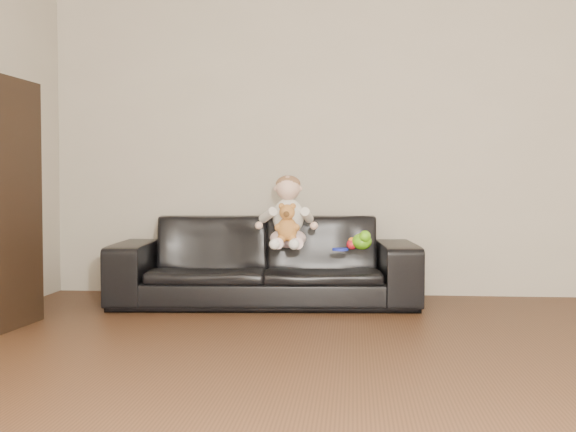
# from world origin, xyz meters

# --- Properties ---
(floor) EXTENTS (5.50, 5.50, 0.00)m
(floor) POSITION_xyz_m (0.00, 0.00, 0.00)
(floor) COLOR #442918
(floor) RESTS_ON ground
(wall_back) EXTENTS (5.00, 0.00, 5.00)m
(wall_back) POSITION_xyz_m (0.00, 2.75, 1.30)
(wall_back) COLOR #BAB09C
(wall_back) RESTS_ON ground
(sofa) EXTENTS (2.17, 0.98, 0.62)m
(sofa) POSITION_xyz_m (-0.80, 2.25, 0.31)
(sofa) COLOR black
(sofa) RESTS_ON floor
(baby) EXTENTS (0.37, 0.44, 0.50)m
(baby) POSITION_xyz_m (-0.62, 2.13, 0.63)
(baby) COLOR silver
(baby) RESTS_ON sofa
(teddy_bear) EXTENTS (0.14, 0.14, 0.25)m
(teddy_bear) POSITION_xyz_m (-0.61, 1.98, 0.59)
(teddy_bear) COLOR #B67434
(teddy_bear) RESTS_ON sofa
(toy_green) EXTENTS (0.18, 0.20, 0.11)m
(toy_green) POSITION_xyz_m (-0.12, 2.06, 0.46)
(toy_green) COLOR #63C617
(toy_green) RESTS_ON sofa
(toy_rattle) EXTENTS (0.09, 0.09, 0.07)m
(toy_rattle) POSITION_xyz_m (-0.19, 2.07, 0.44)
(toy_rattle) COLOR red
(toy_rattle) RESTS_ON sofa
(toy_blue_disc) EXTENTS (0.12, 0.12, 0.01)m
(toy_blue_disc) POSITION_xyz_m (-0.26, 1.98, 0.41)
(toy_blue_disc) COLOR #1825C5
(toy_blue_disc) RESTS_ON sofa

